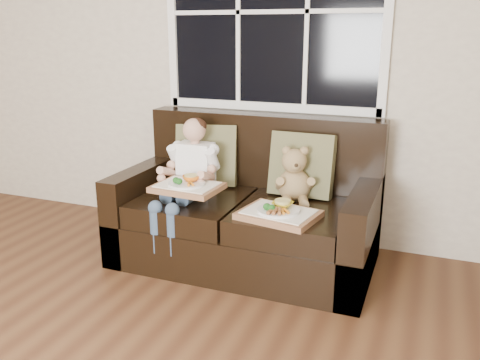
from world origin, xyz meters
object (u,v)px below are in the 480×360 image
at_px(teddy_bear, 294,179).
at_px(tray_left, 188,186).
at_px(tray_right, 279,213).
at_px(loveseat, 248,216).
at_px(child, 189,170).

height_order(teddy_bear, tray_left, teddy_bear).
bearing_deg(tray_right, teddy_bear, 101.35).
xyz_separation_m(loveseat, tray_left, (-0.31, -0.30, 0.26)).
bearing_deg(loveseat, tray_left, -135.72).
relative_size(child, tray_right, 1.58).
relative_size(teddy_bear, tray_right, 0.76).
relative_size(loveseat, teddy_bear, 4.47).
xyz_separation_m(teddy_bear, tray_right, (0.01, -0.34, -0.12)).
bearing_deg(child, teddy_bear, 11.20).
bearing_deg(teddy_bear, tray_left, -172.17).
relative_size(child, teddy_bear, 2.07).
distance_m(child, teddy_bear, 0.70).
distance_m(teddy_bear, tray_left, 0.69).
distance_m(loveseat, child, 0.51).
bearing_deg(loveseat, tray_right, -45.82).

